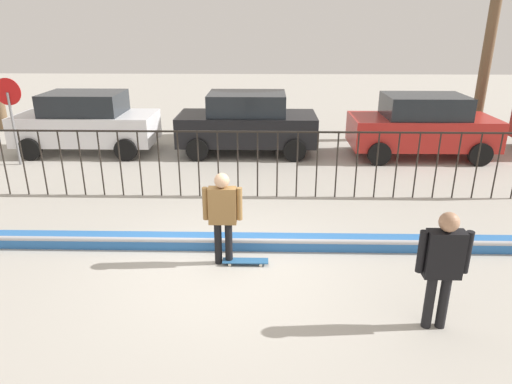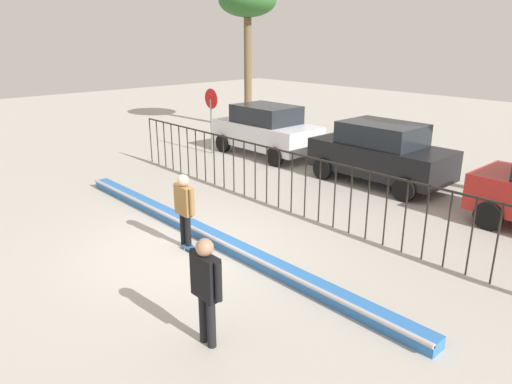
{
  "view_description": "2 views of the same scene",
  "coord_description": "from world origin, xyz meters",
  "px_view_note": "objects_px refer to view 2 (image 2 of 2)",
  "views": [
    {
      "loc": [
        0.67,
        -7.02,
        4.02
      ],
      "look_at": [
        0.48,
        1.33,
        0.88
      ],
      "focal_mm": 32.34,
      "sensor_mm": 36.0,
      "label": 1
    },
    {
      "loc": [
        8.0,
        -5.19,
        4.45
      ],
      "look_at": [
        0.41,
        1.76,
        1.02
      ],
      "focal_mm": 33.36,
      "sensor_mm": 36.0,
      "label": 2
    }
  ],
  "objects_px": {
    "skateboard": "(195,251)",
    "parked_car_white": "(266,130)",
    "stop_sign": "(211,112)",
    "camera_operator": "(206,283)",
    "parked_car_black": "(380,153)",
    "palm_tree_short": "(247,5)",
    "skateboarder": "(184,205)"
  },
  "relations": [
    {
      "from": "camera_operator",
      "to": "parked_car_white",
      "type": "relative_size",
      "value": 0.4
    },
    {
      "from": "palm_tree_short",
      "to": "parked_car_white",
      "type": "bearing_deg",
      "value": -34.22
    },
    {
      "from": "skateboard",
      "to": "parked_car_black",
      "type": "xyz_separation_m",
      "value": [
        -0.26,
        7.22,
        0.91
      ]
    },
    {
      "from": "camera_operator",
      "to": "palm_tree_short",
      "type": "relative_size",
      "value": 0.26
    },
    {
      "from": "skateboarder",
      "to": "camera_operator",
      "type": "height_order",
      "value": "camera_operator"
    },
    {
      "from": "skateboarder",
      "to": "palm_tree_short",
      "type": "distance_m",
      "value": 14.64
    },
    {
      "from": "skateboarder",
      "to": "skateboard",
      "type": "relative_size",
      "value": 2.07
    },
    {
      "from": "camera_operator",
      "to": "parked_car_white",
      "type": "distance_m",
      "value": 11.96
    },
    {
      "from": "camera_operator",
      "to": "palm_tree_short",
      "type": "bearing_deg",
      "value": -3.66
    },
    {
      "from": "skateboard",
      "to": "parked_car_black",
      "type": "height_order",
      "value": "parked_car_black"
    },
    {
      "from": "skateboard",
      "to": "parked_car_black",
      "type": "distance_m",
      "value": 7.28
    },
    {
      "from": "parked_car_white",
      "to": "palm_tree_short",
      "type": "xyz_separation_m",
      "value": [
        -4.45,
        3.03,
        4.73
      ]
    },
    {
      "from": "skateboard",
      "to": "parked_car_black",
      "type": "relative_size",
      "value": 0.19
    },
    {
      "from": "skateboard",
      "to": "stop_sign",
      "type": "bearing_deg",
      "value": 132.69
    },
    {
      "from": "skateboard",
      "to": "camera_operator",
      "type": "xyz_separation_m",
      "value": [
        2.69,
        -1.69,
        0.98
      ]
    },
    {
      "from": "skateboarder",
      "to": "palm_tree_short",
      "type": "relative_size",
      "value": 0.25
    },
    {
      "from": "skateboard",
      "to": "parked_car_white",
      "type": "relative_size",
      "value": 0.19
    },
    {
      "from": "skateboard",
      "to": "stop_sign",
      "type": "relative_size",
      "value": 0.32
    },
    {
      "from": "camera_operator",
      "to": "palm_tree_short",
      "type": "xyz_separation_m",
      "value": [
        -12.49,
        11.89,
        4.67
      ]
    },
    {
      "from": "skateboard",
      "to": "palm_tree_short",
      "type": "relative_size",
      "value": 0.12
    },
    {
      "from": "parked_car_white",
      "to": "stop_sign",
      "type": "relative_size",
      "value": 1.72
    },
    {
      "from": "parked_car_black",
      "to": "stop_sign",
      "type": "relative_size",
      "value": 1.72
    },
    {
      "from": "palm_tree_short",
      "to": "parked_car_black",
      "type": "bearing_deg",
      "value": -17.41
    },
    {
      "from": "parked_car_white",
      "to": "skateboard",
      "type": "bearing_deg",
      "value": -51.69
    },
    {
      "from": "skateboarder",
      "to": "camera_operator",
      "type": "distance_m",
      "value": 3.52
    },
    {
      "from": "parked_car_white",
      "to": "palm_tree_short",
      "type": "bearing_deg",
      "value": 147.42
    },
    {
      "from": "camera_operator",
      "to": "parked_car_black",
      "type": "xyz_separation_m",
      "value": [
        -2.95,
        8.9,
        -0.06
      ]
    },
    {
      "from": "camera_operator",
      "to": "stop_sign",
      "type": "relative_size",
      "value": 0.69
    },
    {
      "from": "skateboarder",
      "to": "stop_sign",
      "type": "relative_size",
      "value": 0.66
    },
    {
      "from": "parked_car_white",
      "to": "parked_car_black",
      "type": "bearing_deg",
      "value": 2.09
    },
    {
      "from": "camera_operator",
      "to": "parked_car_white",
      "type": "height_order",
      "value": "parked_car_white"
    },
    {
      "from": "skateboard",
      "to": "camera_operator",
      "type": "bearing_deg",
      "value": -39.5
    }
  ]
}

